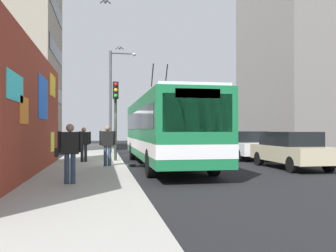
{
  "coord_description": "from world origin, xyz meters",
  "views": [
    {
      "loc": [
        -17.04,
        1.0,
        1.66
      ],
      "look_at": [
        2.89,
        -2.62,
        1.88
      ],
      "focal_mm": 38.87,
      "sensor_mm": 36.0,
      "label": 1
    }
  ],
  "objects_px": {
    "pedestrian_at_curb": "(107,142)",
    "traffic_light": "(116,107)",
    "city_bus": "(164,128)",
    "parked_car_champagne": "(290,149)",
    "pedestrian_midblock": "(84,142)",
    "street_lamp": "(113,94)",
    "parked_car_white": "(243,144)",
    "pedestrian_near_wall": "(70,149)",
    "parked_car_red": "(213,141)"
  },
  "relations": [
    {
      "from": "pedestrian_at_curb",
      "to": "traffic_light",
      "type": "distance_m",
      "value": 3.05
    },
    {
      "from": "city_bus",
      "to": "parked_car_champagne",
      "type": "relative_size",
      "value": 2.62
    },
    {
      "from": "pedestrian_at_curb",
      "to": "parked_car_champagne",
      "type": "bearing_deg",
      "value": -97.26
    },
    {
      "from": "pedestrian_at_curb",
      "to": "traffic_light",
      "type": "relative_size",
      "value": 0.43
    },
    {
      "from": "pedestrian_midblock",
      "to": "traffic_light",
      "type": "distance_m",
      "value": 2.29
    },
    {
      "from": "street_lamp",
      "to": "city_bus",
      "type": "bearing_deg",
      "value": -166.24
    },
    {
      "from": "parked_car_white",
      "to": "pedestrian_midblock",
      "type": "height_order",
      "value": "pedestrian_midblock"
    },
    {
      "from": "pedestrian_near_wall",
      "to": "parked_car_white",
      "type": "bearing_deg",
      "value": -43.89
    },
    {
      "from": "city_bus",
      "to": "pedestrian_near_wall",
      "type": "relative_size",
      "value": 7.07
    },
    {
      "from": "pedestrian_at_curb",
      "to": "street_lamp",
      "type": "xyz_separation_m",
      "value": [
        9.26,
        -0.52,
        2.94
      ]
    },
    {
      "from": "pedestrian_near_wall",
      "to": "pedestrian_midblock",
      "type": "bearing_deg",
      "value": -0.31
    },
    {
      "from": "pedestrian_at_curb",
      "to": "pedestrian_midblock",
      "type": "bearing_deg",
      "value": 26.18
    },
    {
      "from": "parked_car_white",
      "to": "pedestrian_midblock",
      "type": "xyz_separation_m",
      "value": [
        -2.1,
        8.86,
        0.26
      ]
    },
    {
      "from": "parked_car_red",
      "to": "traffic_light",
      "type": "height_order",
      "value": "traffic_light"
    },
    {
      "from": "pedestrian_midblock",
      "to": "traffic_light",
      "type": "xyz_separation_m",
      "value": [
        0.34,
        -1.51,
        1.68
      ]
    },
    {
      "from": "traffic_light",
      "to": "street_lamp",
      "type": "height_order",
      "value": "street_lamp"
    },
    {
      "from": "parked_car_red",
      "to": "traffic_light",
      "type": "distance_m",
      "value": 10.66
    },
    {
      "from": "traffic_light",
      "to": "city_bus",
      "type": "bearing_deg",
      "value": -127.47
    },
    {
      "from": "parked_car_red",
      "to": "street_lamp",
      "type": "relative_size",
      "value": 0.69
    },
    {
      "from": "parked_car_red",
      "to": "pedestrian_near_wall",
      "type": "height_order",
      "value": "pedestrian_near_wall"
    },
    {
      "from": "parked_car_red",
      "to": "pedestrian_near_wall",
      "type": "distance_m",
      "value": 17.41
    },
    {
      "from": "pedestrian_midblock",
      "to": "city_bus",
      "type": "bearing_deg",
      "value": -109.71
    },
    {
      "from": "parked_car_red",
      "to": "pedestrian_at_curb",
      "type": "xyz_separation_m",
      "value": [
        -10.02,
        7.78,
        0.3
      ]
    },
    {
      "from": "parked_car_white",
      "to": "parked_car_champagne",
      "type": "bearing_deg",
      "value": -180.0
    },
    {
      "from": "parked_car_white",
      "to": "pedestrian_near_wall",
      "type": "bearing_deg",
      "value": 136.11
    },
    {
      "from": "parked_car_white",
      "to": "pedestrian_at_curb",
      "type": "height_order",
      "value": "pedestrian_at_curb"
    },
    {
      "from": "parked_car_champagne",
      "to": "pedestrian_midblock",
      "type": "height_order",
      "value": "pedestrian_midblock"
    },
    {
      "from": "parked_car_champagne",
      "to": "street_lamp",
      "type": "xyz_separation_m",
      "value": [
        10.25,
        7.25,
        3.24
      ]
    },
    {
      "from": "city_bus",
      "to": "pedestrian_midblock",
      "type": "distance_m",
      "value": 3.94
    },
    {
      "from": "parked_car_red",
      "to": "street_lamp",
      "type": "distance_m",
      "value": 7.98
    },
    {
      "from": "parked_car_champagne",
      "to": "pedestrian_at_curb",
      "type": "bearing_deg",
      "value": 82.74
    },
    {
      "from": "parked_car_white",
      "to": "pedestrian_at_curb",
      "type": "bearing_deg",
      "value": 118.94
    },
    {
      "from": "pedestrian_at_curb",
      "to": "city_bus",
      "type": "bearing_deg",
      "value": -70.92
    },
    {
      "from": "pedestrian_at_curb",
      "to": "pedestrian_midblock",
      "type": "distance_m",
      "value": 2.45
    },
    {
      "from": "parked_car_champagne",
      "to": "traffic_light",
      "type": "xyz_separation_m",
      "value": [
        3.53,
        7.35,
        1.95
      ]
    },
    {
      "from": "city_bus",
      "to": "street_lamp",
      "type": "relative_size",
      "value": 1.73
    },
    {
      "from": "pedestrian_midblock",
      "to": "parked_car_champagne",
      "type": "bearing_deg",
      "value": -109.82
    },
    {
      "from": "parked_car_champagne",
      "to": "traffic_light",
      "type": "bearing_deg",
      "value": 64.35
    },
    {
      "from": "parked_car_champagne",
      "to": "pedestrian_near_wall",
      "type": "bearing_deg",
      "value": 113.98
    },
    {
      "from": "city_bus",
      "to": "parked_car_champagne",
      "type": "xyz_separation_m",
      "value": [
        -1.88,
        -5.2,
        -0.91
      ]
    },
    {
      "from": "parked_car_red",
      "to": "city_bus",
      "type": "bearing_deg",
      "value": 150.32
    },
    {
      "from": "parked_car_white",
      "to": "street_lamp",
      "type": "xyz_separation_m",
      "value": [
        4.97,
        7.25,
        3.24
      ]
    },
    {
      "from": "parked_car_champagne",
      "to": "pedestrian_at_curb",
      "type": "relative_size",
      "value": 2.7
    },
    {
      "from": "parked_car_champagne",
      "to": "parked_car_white",
      "type": "relative_size",
      "value": 0.92
    },
    {
      "from": "city_bus",
      "to": "parked_car_red",
      "type": "relative_size",
      "value": 2.5
    },
    {
      "from": "city_bus",
      "to": "parked_car_champagne",
      "type": "height_order",
      "value": "city_bus"
    },
    {
      "from": "parked_car_champagne",
      "to": "pedestrian_midblock",
      "type": "xyz_separation_m",
      "value": [
        3.19,
        8.86,
        0.27
      ]
    },
    {
      "from": "parked_car_champagne",
      "to": "pedestrian_near_wall",
      "type": "height_order",
      "value": "pedestrian_near_wall"
    },
    {
      "from": "parked_car_white",
      "to": "parked_car_red",
      "type": "height_order",
      "value": "same"
    },
    {
      "from": "pedestrian_near_wall",
      "to": "street_lamp",
      "type": "bearing_deg",
      "value": -6.6
    }
  ]
}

